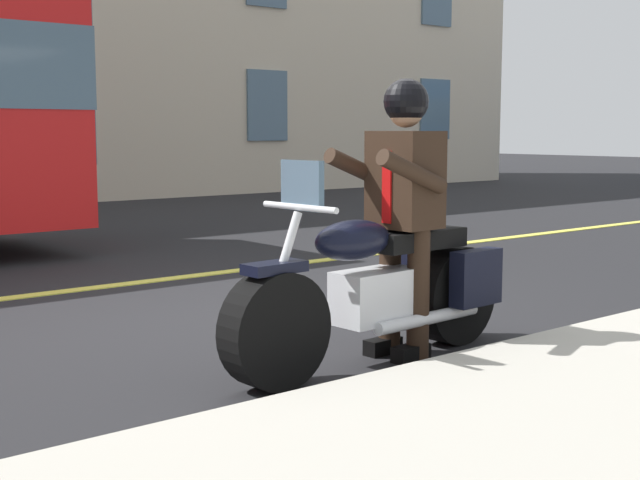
{
  "coord_description": "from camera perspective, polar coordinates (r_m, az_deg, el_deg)",
  "views": [
    {
      "loc": [
        3.6,
        5.29,
        1.42
      ],
      "look_at": [
        0.28,
        1.18,
        0.75
      ],
      "focal_mm": 48.43,
      "sensor_mm": 36.0,
      "label": 1
    }
  ],
  "objects": [
    {
      "name": "ground_plane",
      "position": [
        6.56,
        -4.62,
        -5.32
      ],
      "size": [
        80.0,
        80.0,
        0.0
      ],
      "primitive_type": "plane",
      "color": "black"
    },
    {
      "name": "rider_main",
      "position": [
        5.38,
        5.53,
        3.09
      ],
      "size": [
        0.64,
        0.57,
        1.74
      ],
      "color": "black",
      "rests_on": "ground_plane"
    },
    {
      "name": "lane_center_stripe",
      "position": [
        8.25,
        -12.5,
        -2.83
      ],
      "size": [
        60.0,
        0.16,
        0.01
      ],
      "primitive_type": "cube",
      "color": "#E5DB4C",
      "rests_on": "ground_plane"
    },
    {
      "name": "motorcycle_main",
      "position": [
        5.31,
        4.1,
        -3.29
      ],
      "size": [
        2.22,
        0.67,
        1.26
      ],
      "color": "black",
      "rests_on": "ground_plane"
    }
  ]
}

